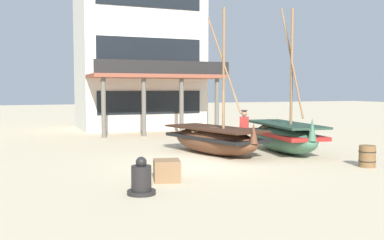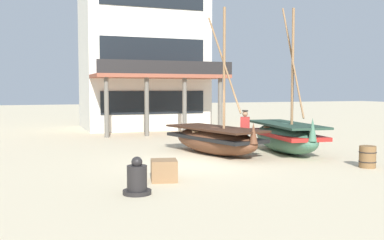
{
  "view_description": "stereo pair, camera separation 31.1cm",
  "coord_description": "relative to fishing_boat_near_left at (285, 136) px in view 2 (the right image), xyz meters",
  "views": [
    {
      "loc": [
        -5.85,
        -13.72,
        2.52
      ],
      "look_at": [
        0.0,
        1.0,
        1.4
      ],
      "focal_mm": 41.28,
      "sensor_mm": 36.0,
      "label": 1
    },
    {
      "loc": [
        -5.56,
        -13.83,
        2.52
      ],
      "look_at": [
        0.0,
        1.0,
        1.4
      ],
      "focal_mm": 41.28,
      "sensor_mm": 36.0,
      "label": 2
    }
  ],
  "objects": [
    {
      "name": "fishing_boat_centre_large",
      "position": [
        -2.77,
        0.62,
        -0.07
      ],
      "size": [
        2.7,
        4.82,
        5.53
      ],
      "color": "brown",
      "rests_on": "ground"
    },
    {
      "name": "fishing_boat_near_left",
      "position": [
        0.0,
        0.0,
        0.0
      ],
      "size": [
        2.15,
        4.69,
        5.71
      ],
      "color": "#427056",
      "rests_on": "ground"
    },
    {
      "name": "capstan_winch",
      "position": [
        -7.11,
        -4.7,
        -0.3
      ],
      "size": [
        0.69,
        0.69,
        0.91
      ],
      "color": "black",
      "rests_on": "ground"
    },
    {
      "name": "ground_plane",
      "position": [
        -3.98,
        -1.09,
        -0.66
      ],
      "size": [
        120.0,
        120.0,
        0.0
      ],
      "primitive_type": "plane",
      "color": "beige"
    },
    {
      "name": "wooden_barrel",
      "position": [
        0.64,
        -3.8,
        -0.31
      ],
      "size": [
        0.56,
        0.56,
        0.7
      ],
      "color": "brown",
      "rests_on": "ground"
    },
    {
      "name": "harbor_building_main",
      "position": [
        -2.47,
        12.95,
        4.16
      ],
      "size": [
        7.8,
        8.24,
        9.66
      ],
      "color": "silver",
      "rests_on": "ground"
    },
    {
      "name": "fisherman_by_hull",
      "position": [
        -1.49,
        0.56,
        0.18
      ],
      "size": [
        0.42,
        0.37,
        1.68
      ],
      "color": "#33333D",
      "rests_on": "ground"
    },
    {
      "name": "cargo_crate",
      "position": [
        -6.07,
        -3.49,
        -0.36
      ],
      "size": [
        0.84,
        0.84,
        0.59
      ],
      "primitive_type": "cube",
      "rotation": [
        0.0,
        0.0,
        1.34
      ],
      "color": "olive",
      "rests_on": "ground"
    }
  ]
}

